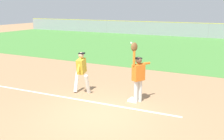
{
  "coord_description": "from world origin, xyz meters",
  "views": [
    {
      "loc": [
        4.18,
        -7.18,
        3.54
      ],
      "look_at": [
        -0.56,
        2.04,
        1.05
      ],
      "focal_mm": 42.88,
      "sensor_mm": 36.0,
      "label": 1
    }
  ],
  "objects_px": {
    "baseball": "(131,43)",
    "parked_car_tan": "(130,27)",
    "parked_car_silver": "(165,28)",
    "parked_car_green": "(207,30)",
    "fielder": "(138,73)",
    "first_base": "(134,100)",
    "runner": "(82,70)"
  },
  "relations": [
    {
      "from": "parked_car_silver",
      "to": "parked_car_green",
      "type": "height_order",
      "value": "same"
    },
    {
      "from": "parked_car_silver",
      "to": "parked_car_green",
      "type": "xyz_separation_m",
      "value": [
        5.41,
        -0.61,
        0.0
      ]
    },
    {
      "from": "fielder",
      "to": "first_base",
      "type": "bearing_deg",
      "value": 15.62
    },
    {
      "from": "first_base",
      "to": "baseball",
      "type": "relative_size",
      "value": 5.14
    },
    {
      "from": "first_base",
      "to": "parked_car_green",
      "type": "xyz_separation_m",
      "value": [
        -1.14,
        26.08,
        0.63
      ]
    },
    {
      "from": "first_base",
      "to": "parked_car_tan",
      "type": "xyz_separation_m",
      "value": [
        -11.65,
        26.43,
        0.63
      ]
    },
    {
      "from": "parked_car_tan",
      "to": "parked_car_silver",
      "type": "bearing_deg",
      "value": 6.82
    },
    {
      "from": "runner",
      "to": "baseball",
      "type": "height_order",
      "value": "baseball"
    },
    {
      "from": "fielder",
      "to": "baseball",
      "type": "bearing_deg",
      "value": 14.77
    },
    {
      "from": "fielder",
      "to": "parked_car_silver",
      "type": "relative_size",
      "value": 0.51
    },
    {
      "from": "fielder",
      "to": "parked_car_green",
      "type": "bearing_deg",
      "value": -58.6
    },
    {
      "from": "parked_car_green",
      "to": "baseball",
      "type": "bearing_deg",
      "value": -90.04
    },
    {
      "from": "fielder",
      "to": "parked_car_green",
      "type": "distance_m",
      "value": 26.16
    },
    {
      "from": "runner",
      "to": "fielder",
      "type": "bearing_deg",
      "value": -9.22
    },
    {
      "from": "fielder",
      "to": "baseball",
      "type": "relative_size",
      "value": 30.81
    },
    {
      "from": "parked_car_tan",
      "to": "parked_car_silver",
      "type": "distance_m",
      "value": 5.1
    },
    {
      "from": "fielder",
      "to": "runner",
      "type": "height_order",
      "value": "fielder"
    },
    {
      "from": "parked_car_green",
      "to": "fielder",
      "type": "bearing_deg",
      "value": -89.34
    },
    {
      "from": "parked_car_green",
      "to": "parked_car_tan",
      "type": "bearing_deg",
      "value": 175.93
    },
    {
      "from": "runner",
      "to": "parked_car_tan",
      "type": "height_order",
      "value": "runner"
    },
    {
      "from": "parked_car_silver",
      "to": "parked_car_tan",
      "type": "bearing_deg",
      "value": 179.61
    },
    {
      "from": "fielder",
      "to": "baseball",
      "type": "distance_m",
      "value": 1.14
    },
    {
      "from": "parked_car_silver",
      "to": "parked_car_green",
      "type": "relative_size",
      "value": 1.01
    },
    {
      "from": "runner",
      "to": "parked_car_silver",
      "type": "xyz_separation_m",
      "value": [
        -4.24,
        26.77,
        -0.32
      ]
    },
    {
      "from": "first_base",
      "to": "fielder",
      "type": "xyz_separation_m",
      "value": [
        0.15,
        -0.04,
        1.08
      ]
    },
    {
      "from": "fielder",
      "to": "parked_car_green",
      "type": "height_order",
      "value": "fielder"
    },
    {
      "from": "parked_car_tan",
      "to": "runner",
      "type": "bearing_deg",
      "value": -66.76
    },
    {
      "from": "baseball",
      "to": "parked_car_tan",
      "type": "distance_m",
      "value": 28.82
    },
    {
      "from": "baseball",
      "to": "parked_car_tan",
      "type": "height_order",
      "value": "baseball"
    },
    {
      "from": "runner",
      "to": "baseball",
      "type": "xyz_separation_m",
      "value": [
        2.14,
        0.12,
        1.22
      ]
    },
    {
      "from": "runner",
      "to": "parked_car_tan",
      "type": "distance_m",
      "value": 28.1
    },
    {
      "from": "parked_car_tan",
      "to": "parked_car_green",
      "type": "bearing_deg",
      "value": 1.94
    }
  ]
}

